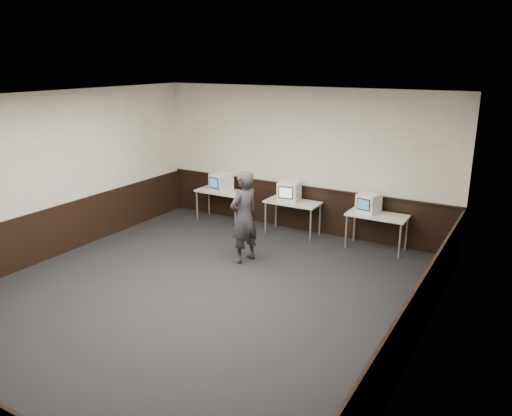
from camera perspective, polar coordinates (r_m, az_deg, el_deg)
The scene contains 16 objects.
floor at distance 8.41m, azimuth -6.93°, elevation -10.04°, with size 8.00×8.00×0.00m, color black.
ceiling at distance 7.54m, azimuth -7.80°, elevation 12.25°, with size 8.00×8.00×0.00m, color white.
back_wall at distance 11.16m, azimuth 5.23°, elevation 5.44°, with size 7.00×7.00×0.00m, color beige.
left_wall at distance 10.28m, azimuth -23.07°, elevation 3.19°, with size 8.00×8.00×0.00m, color beige.
right_wall at distance 6.41m, azimuth 18.45°, elevation -3.92°, with size 8.00×8.00×0.00m, color beige.
wainscot_back at distance 11.41m, azimuth 5.05°, elevation -0.00°, with size 6.98×0.04×1.00m, color black.
wainscot_left at distance 10.55m, azimuth -22.34°, elevation -2.63°, with size 0.04×7.98×1.00m, color black.
wainscot_right at distance 6.87m, azimuth 17.43°, elevation -12.53°, with size 0.04×7.98×1.00m, color black.
wainscot_rail at distance 11.26m, azimuth 5.07°, elevation 2.51°, with size 6.98×0.06×0.04m, color black.
desk_left at distance 11.95m, azimuth -3.98°, elevation 1.69°, with size 1.20×0.60×0.75m.
desk_center at distance 11.03m, azimuth 4.22°, elevation 0.40°, with size 1.20×0.60×0.75m.
desk_right at distance 10.38m, azimuth 13.68°, elevation -1.09°, with size 1.20×0.60×0.75m.
emac_left at distance 11.83m, azimuth -4.02°, elevation 2.94°, with size 0.52×0.54×0.42m.
emac_center at distance 11.00m, azimuth 3.81°, elevation 1.94°, with size 0.50×0.53×0.44m.
emac_right at distance 10.38m, azimuth 12.74°, elevation 0.53°, with size 0.47×0.49×0.40m.
person at distance 9.44m, azimuth -1.39°, elevation -1.03°, with size 0.65×0.43×1.78m, color #29282E.
Camera 1 is at (4.61, -5.93, 3.76)m, focal length 35.00 mm.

